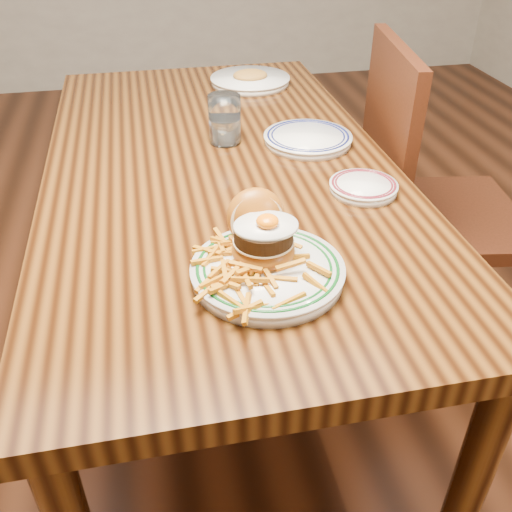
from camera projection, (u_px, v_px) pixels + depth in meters
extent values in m
plane|color=black|center=(228.00, 372.00, 1.85)|extent=(6.00, 6.00, 0.00)
cube|color=black|center=(220.00, 170.00, 1.44)|extent=(0.85, 1.60, 0.05)
cylinder|color=black|center=(101.00, 183.00, 2.19)|extent=(0.07, 0.07, 0.70)
cylinder|color=black|center=(467.00, 491.00, 1.12)|extent=(0.07, 0.07, 0.70)
cylinder|color=black|center=(285.00, 166.00, 2.31)|extent=(0.07, 0.07, 0.70)
cube|color=#3D190C|center=(443.00, 218.00, 1.74)|extent=(0.53, 0.53, 0.04)
cube|color=#3D190C|center=(387.00, 136.00, 1.58)|extent=(0.11, 0.46, 0.49)
cylinder|color=#3D190C|center=(468.00, 247.00, 2.05)|extent=(0.04, 0.04, 0.45)
cylinder|color=#3D190C|center=(359.00, 250.00, 2.03)|extent=(0.04, 0.04, 0.45)
cylinder|color=#3D190C|center=(384.00, 323.00, 1.71)|extent=(0.04, 0.04, 0.45)
cylinder|color=white|center=(267.00, 274.00, 1.02)|extent=(0.27, 0.27, 0.02)
cylinder|color=white|center=(268.00, 268.00, 1.01)|extent=(0.28, 0.28, 0.01)
torus|color=#0C4515|center=(268.00, 267.00, 1.01)|extent=(0.26, 0.26, 0.01)
torus|color=#0C4515|center=(268.00, 267.00, 1.01)|extent=(0.23, 0.23, 0.01)
ellipsoid|color=#984E13|center=(263.00, 250.00, 1.03)|extent=(0.12, 0.12, 0.05)
cylinder|color=beige|center=(263.00, 241.00, 1.02)|extent=(0.11, 0.11, 0.00)
cylinder|color=black|center=(263.00, 234.00, 1.01)|extent=(0.11, 0.11, 0.03)
ellipsoid|color=white|center=(266.00, 226.00, 1.00)|extent=(0.11, 0.10, 0.01)
ellipsoid|color=orange|center=(267.00, 221.00, 0.99)|extent=(0.04, 0.04, 0.02)
ellipsoid|color=#984E13|center=(256.00, 217.00, 1.06)|extent=(0.11, 0.09, 0.12)
cylinder|color=beige|center=(258.00, 222.00, 1.05)|extent=(0.10, 0.04, 0.10)
cylinder|color=white|center=(363.00, 189.00, 1.29)|extent=(0.15, 0.15, 0.02)
cylinder|color=white|center=(364.00, 184.00, 1.28)|extent=(0.15, 0.15, 0.01)
torus|color=maroon|center=(364.00, 184.00, 1.28)|extent=(0.15, 0.15, 0.01)
torus|color=maroon|center=(364.00, 184.00, 1.28)|extent=(0.13, 0.13, 0.00)
cube|color=silver|center=(370.00, 182.00, 1.29)|extent=(0.06, 0.09, 0.00)
cylinder|color=white|center=(308.00, 140.00, 1.51)|extent=(0.23, 0.23, 0.02)
cylinder|color=white|center=(308.00, 136.00, 1.50)|extent=(0.23, 0.23, 0.01)
torus|color=#0F154E|center=(308.00, 135.00, 1.50)|extent=(0.22, 0.22, 0.01)
torus|color=#0F154E|center=(308.00, 135.00, 1.50)|extent=(0.20, 0.20, 0.00)
cylinder|color=white|center=(225.00, 119.00, 1.49)|extent=(0.08, 0.08, 0.13)
cylinder|color=silver|center=(225.00, 130.00, 1.50)|extent=(0.07, 0.07, 0.06)
cylinder|color=white|center=(250.00, 82.00, 1.91)|extent=(0.26, 0.26, 0.02)
cylinder|color=white|center=(250.00, 78.00, 1.90)|extent=(0.27, 0.27, 0.01)
ellipsoid|color=#C18937|center=(250.00, 75.00, 1.90)|extent=(0.12, 0.10, 0.03)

